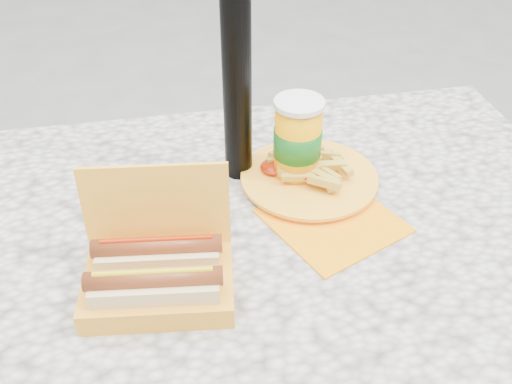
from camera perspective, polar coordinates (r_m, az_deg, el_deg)
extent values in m
cube|color=beige|center=(0.97, -0.09, -4.62)|extent=(1.20, 0.80, 0.05)
cylinder|color=black|center=(1.48, -22.13, -9.82)|extent=(0.07, 0.07, 0.70)
cylinder|color=black|center=(1.57, 16.04, -4.96)|extent=(0.07, 0.07, 0.70)
cube|color=#FFAA28|center=(0.84, -9.66, -9.25)|extent=(0.23, 0.16, 0.04)
cube|color=#FFAA28|center=(0.84, -9.94, -1.43)|extent=(0.21, 0.04, 0.14)
cube|color=beige|center=(0.80, -9.97, -9.84)|extent=(0.18, 0.07, 0.04)
cylinder|color=#923B17|center=(0.79, -10.18, -8.53)|extent=(0.19, 0.05, 0.03)
cylinder|color=gold|center=(0.78, -10.28, -7.88)|extent=(0.16, 0.03, 0.01)
cube|color=beige|center=(0.85, -9.67, -6.67)|extent=(0.18, 0.07, 0.04)
cylinder|color=#923B17|center=(0.83, -9.86, -5.36)|extent=(0.19, 0.05, 0.03)
cylinder|color=#991B00|center=(0.82, -9.95, -4.71)|extent=(0.16, 0.03, 0.01)
cube|color=orange|center=(0.97, 7.68, -2.84)|extent=(0.26, 0.26, 0.00)
cylinder|color=#FFAA28|center=(1.05, 5.31, 1.36)|extent=(0.24, 0.24, 0.01)
cylinder|color=#FFAA28|center=(1.04, 5.33, 1.55)|extent=(0.25, 0.25, 0.01)
cube|color=gold|center=(1.05, 2.67, 3.17)|extent=(0.05, 0.06, 0.02)
cube|color=gold|center=(1.07, 7.10, 3.57)|extent=(0.05, 0.05, 0.02)
cube|color=gold|center=(1.03, 7.36, 2.67)|extent=(0.06, 0.02, 0.02)
cube|color=gold|center=(1.07, 6.22, 3.59)|extent=(0.06, 0.03, 0.01)
cube|color=gold|center=(1.06, 6.90, 3.66)|extent=(0.06, 0.03, 0.02)
cube|color=gold|center=(1.07, 7.25, 3.62)|extent=(0.05, 0.06, 0.01)
cube|color=gold|center=(1.02, 3.67, 2.50)|extent=(0.06, 0.04, 0.01)
cube|color=gold|center=(1.06, 2.68, 3.22)|extent=(0.06, 0.02, 0.01)
cube|color=gold|center=(1.01, 3.87, 2.37)|extent=(0.06, 0.03, 0.01)
cube|color=gold|center=(0.99, 6.85, 0.94)|extent=(0.06, 0.05, 0.02)
cube|color=gold|center=(1.04, 4.61, 2.95)|extent=(0.06, 0.04, 0.02)
cube|color=gold|center=(1.00, 6.90, 1.43)|extent=(0.05, 0.06, 0.01)
cube|color=gold|center=(1.03, 5.43, 2.69)|extent=(0.05, 0.05, 0.01)
cube|color=gold|center=(1.04, 5.61, 3.08)|extent=(0.02, 0.06, 0.02)
cube|color=gold|center=(1.04, 8.55, 2.66)|extent=(0.03, 0.06, 0.02)
cube|color=gold|center=(1.02, 7.08, 1.92)|extent=(0.04, 0.06, 0.02)
cube|color=gold|center=(1.01, 7.09, 1.21)|extent=(0.02, 0.06, 0.01)
cube|color=gold|center=(1.07, 5.22, 4.11)|extent=(0.06, 0.02, 0.01)
cube|color=gold|center=(1.03, 5.65, 1.96)|extent=(0.06, 0.05, 0.02)
cube|color=gold|center=(1.01, 4.24, 1.53)|extent=(0.06, 0.02, 0.01)
ellipsoid|color=#991B00|center=(1.05, 1.84, 2.53)|extent=(0.05, 0.05, 0.02)
cube|color=#B0041A|center=(1.04, 5.49, 2.91)|extent=(0.06, 0.10, 0.00)
cylinder|color=#FFA200|center=(1.01, 4.15, 4.80)|extent=(0.08, 0.08, 0.15)
cylinder|color=#125C17|center=(1.01, 4.16, 5.02)|extent=(0.09, 0.09, 0.05)
cylinder|color=white|center=(0.97, 4.36, 8.85)|extent=(0.09, 0.09, 0.01)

